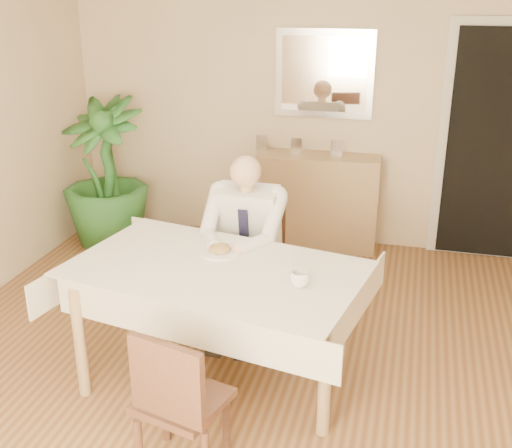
% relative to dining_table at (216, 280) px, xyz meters
% --- Properties ---
extents(room, '(5.00, 5.02, 2.60)m').
position_rel_dining_table_xyz_m(room, '(0.18, -0.10, 0.63)').
color(room, brown).
rests_on(room, ground).
extents(doorway, '(0.96, 0.07, 2.10)m').
position_rel_dining_table_xyz_m(doorway, '(1.73, 2.36, 0.33)').
color(doorway, beige).
rests_on(doorway, ground).
extents(mirror, '(0.86, 0.04, 0.76)m').
position_rel_dining_table_xyz_m(mirror, '(0.25, 2.37, 0.88)').
color(mirror, silver).
rests_on(mirror, room).
extents(dining_table, '(1.91, 1.34, 0.75)m').
position_rel_dining_table_xyz_m(dining_table, '(0.00, 0.00, 0.00)').
color(dining_table, '#8B724D').
rests_on(dining_table, ground).
extents(chair_far, '(0.46, 0.46, 0.89)m').
position_rel_dining_table_xyz_m(chair_far, '(-0.00, 0.88, -0.17)').
color(chair_far, '#492C1E').
rests_on(chair_far, ground).
extents(chair_near, '(0.48, 0.49, 0.84)m').
position_rel_dining_table_xyz_m(chair_near, '(0.08, -0.87, -0.20)').
color(chair_near, '#492C1E').
rests_on(chair_near, ground).
extents(seated_man, '(0.48, 0.72, 1.24)m').
position_rel_dining_table_xyz_m(seated_man, '(0.00, 0.59, 0.02)').
color(seated_man, white).
rests_on(seated_man, ground).
extents(plate, '(0.26, 0.26, 0.02)m').
position_rel_dining_table_xyz_m(plate, '(-0.04, 0.21, 0.09)').
color(plate, white).
rests_on(plate, dining_table).
extents(food, '(0.14, 0.14, 0.06)m').
position_rel_dining_table_xyz_m(food, '(-0.04, 0.21, 0.11)').
color(food, olive).
rests_on(food, dining_table).
extents(knife, '(0.01, 0.13, 0.01)m').
position_rel_dining_table_xyz_m(knife, '(0.00, 0.15, 0.11)').
color(knife, silver).
rests_on(knife, dining_table).
extents(fork, '(0.01, 0.13, 0.01)m').
position_rel_dining_table_xyz_m(fork, '(-0.08, 0.15, 0.11)').
color(fork, silver).
rests_on(fork, dining_table).
extents(coffee_mug, '(0.13, 0.13, 0.09)m').
position_rel_dining_table_xyz_m(coffee_mug, '(0.52, -0.11, 0.13)').
color(coffee_mug, white).
rests_on(coffee_mug, dining_table).
extents(sideboard, '(1.10, 0.45, 0.86)m').
position_rel_dining_table_xyz_m(sideboard, '(0.25, 2.22, -0.24)').
color(sideboard, '#8B724D').
rests_on(sideboard, ground).
extents(photo_frame_left, '(0.10, 0.02, 0.14)m').
position_rel_dining_table_xyz_m(photo_frame_left, '(-0.28, 2.26, 0.26)').
color(photo_frame_left, silver).
rests_on(photo_frame_left, sideboard).
extents(photo_frame_center, '(0.10, 0.02, 0.14)m').
position_rel_dining_table_xyz_m(photo_frame_center, '(0.04, 2.23, 0.26)').
color(photo_frame_center, silver).
rests_on(photo_frame_center, sideboard).
extents(photo_frame_right, '(0.10, 0.02, 0.14)m').
position_rel_dining_table_xyz_m(photo_frame_right, '(0.41, 2.23, 0.26)').
color(photo_frame_right, silver).
rests_on(photo_frame_right, sideboard).
extents(potted_palm, '(0.91, 0.91, 1.36)m').
position_rel_dining_table_xyz_m(potted_palm, '(-1.62, 1.79, 0.01)').
color(potted_palm, '#235720').
rests_on(potted_palm, ground).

